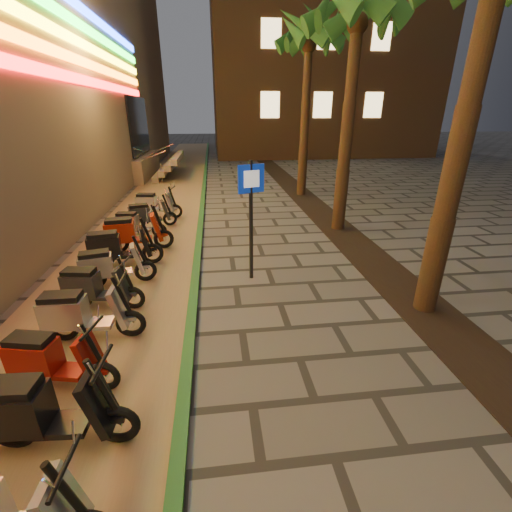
{
  "coord_description": "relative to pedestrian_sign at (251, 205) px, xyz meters",
  "views": [
    {
      "loc": [
        -0.36,
        -3.33,
        3.56
      ],
      "look_at": [
        0.31,
        2.19,
        1.2
      ],
      "focal_mm": 24.0,
      "sensor_mm": 36.0,
      "label": 1
    }
  ],
  "objects": [
    {
      "name": "scooter_12",
      "position": [
        -2.98,
        4.04,
        -1.25
      ],
      "size": [
        1.51,
        0.81,
        1.08
      ],
      "rotation": [
        0.0,
        0.0,
        0.31
      ],
      "color": "black",
      "rests_on": "ground"
    },
    {
      "name": "scooter_13",
      "position": [
        -2.95,
        5.27,
        -1.22
      ],
      "size": [
        1.62,
        0.68,
        1.14
      ],
      "rotation": [
        0.0,
        0.0,
        -0.16
      ],
      "color": "black",
      "rests_on": "ground"
    },
    {
      "name": "parking_strip",
      "position": [
        -2.99,
        6.27,
        -1.71
      ],
      "size": [
        3.4,
        60.0,
        0.01
      ],
      "primitive_type": "cube",
      "color": "#8C7251",
      "rests_on": "ground"
    },
    {
      "name": "palm_d",
      "position": [
        3.21,
        8.27,
        4.23
      ],
      "size": [
        2.97,
        3.02,
        7.16
      ],
      "color": "#472D19",
      "rests_on": "ground"
    },
    {
      "name": "scooter_8",
      "position": [
        -3.11,
        -0.03,
        -1.24
      ],
      "size": [
        1.57,
        0.75,
        1.1
      ],
      "rotation": [
        0.0,
        0.0,
        0.24
      ],
      "color": "black",
      "rests_on": "ground"
    },
    {
      "name": "scooter_4",
      "position": [
        -2.79,
        -4.01,
        -1.2
      ],
      "size": [
        1.7,
        0.6,
        1.2
      ],
      "rotation": [
        0.0,
        0.0,
        -0.06
      ],
      "color": "black",
      "rests_on": "ground"
    },
    {
      "name": "apartment_block",
      "position": [
        8.61,
        28.26,
        10.78
      ],
      "size": [
        18.0,
        16.06,
        25.0
      ],
      "color": "brown",
      "rests_on": "ground"
    },
    {
      "name": "ground",
      "position": [
        -0.39,
        -3.73,
        -1.72
      ],
      "size": [
        120.0,
        120.0,
        0.0
      ],
      "primitive_type": "plane",
      "color": "#474442",
      "rests_on": "ground"
    },
    {
      "name": "scooter_7",
      "position": [
        -3.14,
        -0.94,
        -1.25
      ],
      "size": [
        1.53,
        0.63,
        1.08
      ],
      "rotation": [
        0.0,
        0.0,
        -0.15
      ],
      "color": "black",
      "rests_on": "ground"
    },
    {
      "name": "scooter_11",
      "position": [
        -3.17,
        3.11,
        -1.27
      ],
      "size": [
        1.48,
        0.54,
        1.04
      ],
      "rotation": [
        0.0,
        0.0,
        -0.1
      ],
      "color": "black",
      "rests_on": "ground"
    },
    {
      "name": "scooter_6",
      "position": [
        -3.04,
        -1.96,
        -1.22
      ],
      "size": [
        1.61,
        0.57,
        1.14
      ],
      "rotation": [
        0.0,
        0.0,
        -0.01
      ],
      "color": "black",
      "rests_on": "ground"
    },
    {
      "name": "scooter_5",
      "position": [
        -3.07,
        -3.04,
        -1.26
      ],
      "size": [
        1.51,
        0.69,
        1.06
      ],
      "rotation": [
        0.0,
        0.0,
        -0.21
      ],
      "color": "black",
      "rests_on": "ground"
    },
    {
      "name": "scooter_10",
      "position": [
        -3.06,
        2.02,
        -1.18
      ],
      "size": [
        1.77,
        0.73,
        1.24
      ],
      "rotation": [
        0.0,
        0.0,
        0.16
      ],
      "color": "black",
      "rests_on": "ground"
    },
    {
      "name": "scooter_9",
      "position": [
        -3.18,
        0.98,
        -1.19
      ],
      "size": [
        1.73,
        0.74,
        1.21
      ],
      "rotation": [
        0.0,
        0.0,
        0.18
      ],
      "color": "black",
      "rests_on": "ground"
    },
    {
      "name": "planting_strip",
      "position": [
        3.21,
        1.27,
        -1.71
      ],
      "size": [
        1.2,
        40.0,
        0.02
      ],
      "primitive_type": "cube",
      "color": "black",
      "rests_on": "ground"
    },
    {
      "name": "pedestrian_sign",
      "position": [
        0.0,
        0.0,
        0.0
      ],
      "size": [
        0.56,
        0.22,
        2.65
      ],
      "rotation": [
        0.0,
        0.0,
        0.33
      ],
      "color": "black",
      "rests_on": "ground"
    },
    {
      "name": "palm_c",
      "position": [
        3.21,
        3.27,
        4.01
      ],
      "size": [
        2.97,
        3.02,
        6.91
      ],
      "color": "#472D19",
      "rests_on": "ground"
    },
    {
      "name": "green_curb",
      "position": [
        -1.29,
        6.27,
        -1.67
      ],
      "size": [
        0.18,
        60.0,
        0.1
      ],
      "primitive_type": "cube",
      "color": "#225B26",
      "rests_on": "ground"
    }
  ]
}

